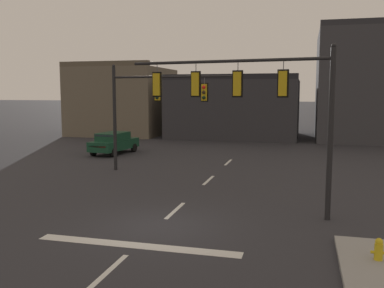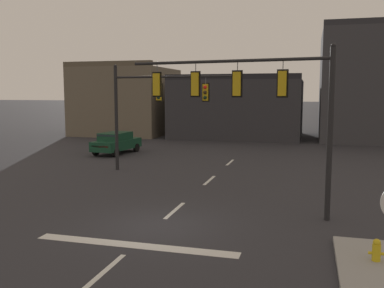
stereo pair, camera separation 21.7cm
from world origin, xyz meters
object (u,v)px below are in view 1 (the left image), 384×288
Objects in this scene: signal_mast_far_side at (149,101)px; car_lot_nearside at (114,142)px; signal_mast_near_side at (253,96)px; fire_hydrant at (378,253)px.

signal_mast_far_side is 1.55× the size of car_lot_nearside.
signal_mast_near_side reaches higher than car_lot_nearside.
fire_hydrant is at bearing -48.09° from car_lot_nearside.
signal_mast_far_side is 15.95m from fire_hydrant.
signal_mast_far_side reaches higher than fire_hydrant.
signal_mast_near_side reaches higher than signal_mast_far_side.
signal_mast_near_side reaches higher than fire_hydrant.
car_lot_nearside is (-5.09, 6.21, -3.21)m from signal_mast_far_side.
car_lot_nearside is (-11.79, 13.06, -3.59)m from signal_mast_near_side.
signal_mast_far_side reaches higher than car_lot_nearside.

